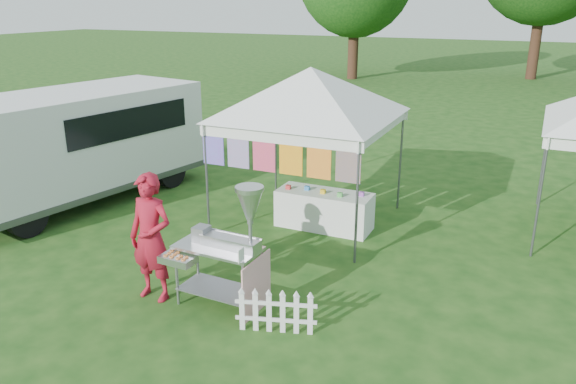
% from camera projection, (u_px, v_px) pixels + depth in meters
% --- Properties ---
extents(ground, '(120.00, 120.00, 0.00)m').
position_uv_depth(ground, '(216.00, 302.00, 8.13)').
color(ground, '#184313').
rests_on(ground, ground).
extents(canopy_main, '(4.24, 4.24, 3.45)m').
position_uv_depth(canopy_main, '(311.00, 68.00, 10.16)').
color(canopy_main, '#59595E').
rests_on(canopy_main, ground).
extents(donut_cart, '(1.36, 0.88, 1.85)m').
position_uv_depth(donut_cart, '(229.00, 238.00, 7.62)').
color(donut_cart, gray).
rests_on(donut_cart, ground).
extents(vendor, '(0.69, 0.46, 1.89)m').
position_uv_depth(vendor, '(151.00, 238.00, 7.98)').
color(vendor, maroon).
rests_on(vendor, ground).
extents(cargo_van, '(3.26, 5.94, 2.34)m').
position_uv_depth(cargo_van, '(79.00, 142.00, 12.02)').
color(cargo_van, silver).
rests_on(cargo_van, ground).
extents(picket_fence, '(1.04, 0.35, 0.56)m').
position_uv_depth(picket_fence, '(276.00, 313.00, 7.31)').
color(picket_fence, silver).
rests_on(picket_fence, ground).
extents(display_table, '(1.80, 0.70, 0.71)m').
position_uv_depth(display_table, '(324.00, 210.00, 10.69)').
color(display_table, white).
rests_on(display_table, ground).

